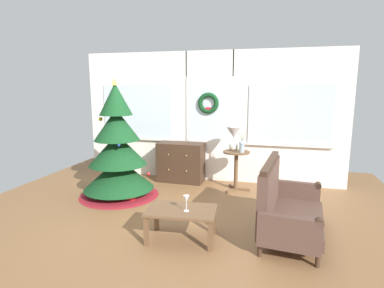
# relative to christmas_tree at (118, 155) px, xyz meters

# --- Properties ---
(ground_plane) EXTENTS (6.76, 6.76, 0.00)m
(ground_plane) POSITION_rel_christmas_tree_xyz_m (1.30, -0.73, -0.71)
(ground_plane) COLOR brown
(back_wall_with_door) EXTENTS (5.20, 0.19, 2.55)m
(back_wall_with_door) POSITION_rel_christmas_tree_xyz_m (1.30, 1.36, 0.57)
(back_wall_with_door) COLOR white
(back_wall_with_door) RESTS_ON ground
(christmas_tree) EXTENTS (1.36, 1.36, 2.01)m
(christmas_tree) POSITION_rel_christmas_tree_xyz_m (0.00, 0.00, 0.00)
(christmas_tree) COLOR #4C331E
(christmas_tree) RESTS_ON ground
(dresser_cabinet) EXTENTS (0.91, 0.46, 0.78)m
(dresser_cabinet) POSITION_rel_christmas_tree_xyz_m (0.80, 1.06, -0.32)
(dresser_cabinet) COLOR #3D281C
(dresser_cabinet) RESTS_ON ground
(settee_sofa) EXTENTS (0.85, 1.46, 0.96)m
(settee_sofa) POSITION_rel_christmas_tree_xyz_m (2.72, -0.81, -0.34)
(settee_sofa) COLOR #3D281C
(settee_sofa) RESTS_ON ground
(side_table) EXTENTS (0.50, 0.48, 0.72)m
(side_table) POSITION_rel_christmas_tree_xyz_m (1.92, 0.79, -0.20)
(side_table) COLOR brown
(side_table) RESTS_ON ground
(table_lamp) EXTENTS (0.28, 0.28, 0.44)m
(table_lamp) POSITION_rel_christmas_tree_xyz_m (1.86, 0.83, 0.29)
(table_lamp) COLOR silver
(table_lamp) RESTS_ON side_table
(flower_vase) EXTENTS (0.11, 0.10, 0.35)m
(flower_vase) POSITION_rel_christmas_tree_xyz_m (2.02, 0.73, 0.12)
(flower_vase) COLOR #99ADBC
(flower_vase) RESTS_ON side_table
(coffee_table) EXTENTS (0.88, 0.59, 0.39)m
(coffee_table) POSITION_rel_christmas_tree_xyz_m (1.51, -1.27, -0.38)
(coffee_table) COLOR brown
(coffee_table) RESTS_ON ground
(wine_glass) EXTENTS (0.08, 0.08, 0.20)m
(wine_glass) POSITION_rel_christmas_tree_xyz_m (1.58, -1.31, -0.18)
(wine_glass) COLOR silver
(wine_glass) RESTS_ON coffee_table
(gift_box) EXTENTS (0.18, 0.17, 0.18)m
(gift_box) POSITION_rel_christmas_tree_xyz_m (0.30, -0.20, -0.62)
(gift_box) COLOR red
(gift_box) RESTS_ON ground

